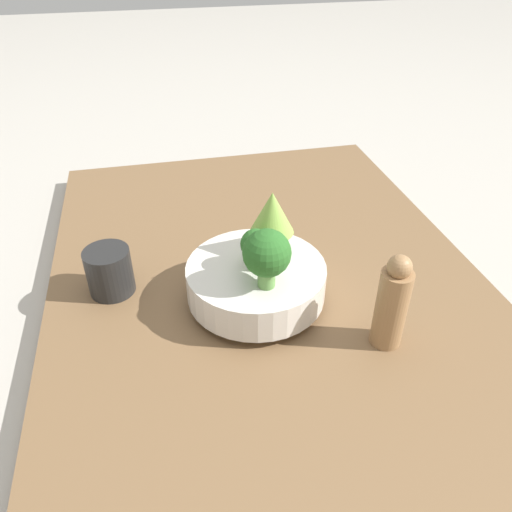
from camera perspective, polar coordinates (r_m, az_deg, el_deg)
The scene contains 8 objects.
ground_plane at distance 0.84m, azimuth 2.33°, elevation -6.96°, with size 6.00×6.00×0.00m, color #ADA89E.
table at distance 0.83m, azimuth 2.36°, elevation -6.04°, with size 1.15×0.74×0.04m.
bowl at distance 0.79m, azimuth 0.00°, elevation -2.92°, with size 0.22×0.22×0.07m.
broccoli_floret_right at distance 0.70m, azimuth 1.25°, elevation 0.17°, with size 0.07×0.07×0.09m.
romanesco_piece_far at distance 0.77m, azimuth 1.60°, elevation 4.75°, with size 0.07×0.07×0.11m.
broccoli_floret_center at distance 0.75m, azimuth 0.00°, elevation 1.07°, with size 0.05×0.05×0.07m.
cup at distance 0.85m, azimuth -16.40°, elevation -1.68°, with size 0.07×0.07×0.08m.
pepper_mill at distance 0.72m, azimuth 15.29°, elevation -5.25°, with size 0.05×0.05×0.15m.
Camera 1 is at (0.60, -0.17, 0.57)m, focal length 35.00 mm.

